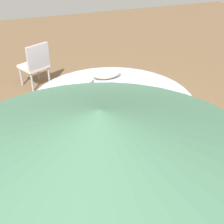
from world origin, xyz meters
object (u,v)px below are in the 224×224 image
Objects in this scene: throw_pillow_1 at (82,80)px; patio_umbrella at (101,142)px; round_bed at (112,115)px; patio_chair at (36,63)px; throw_pillow_2 at (65,90)px; throw_pillow_0 at (107,73)px; throw_pillow_3 at (62,104)px.

patio_umbrella is at bearing -102.24° from throw_pillow_1.
patio_chair is at bearing 114.52° from round_bed.
patio_umbrella reaches higher than throw_pillow_2.
round_bed is at bearing 68.97° from patio_umbrella.
throw_pillow_2 is 0.52× the size of patio_chair.
throw_pillow_2 reaches higher than round_bed.
patio_umbrella is (-1.08, -2.81, 1.68)m from round_bed.
throw_pillow_0 reaches higher than throw_pillow_2.
throw_pillow_3 is 0.51× the size of patio_chair.
throw_pillow_3 is at bearing -140.31° from throw_pillow_0.
throw_pillow_1 is 0.80× the size of throw_pillow_3.
throw_pillow_0 is at bearing 77.03° from round_bed.
throw_pillow_1 is 0.41× the size of patio_chair.
throw_pillow_1 is at bearing 77.76° from patio_umbrella.
patio_umbrella reaches higher than patio_chair.
throw_pillow_0 is at bearing -75.06° from patio_chair.
patio_chair is (-1.16, 1.28, -0.12)m from throw_pillow_0.
patio_chair is (-0.96, 2.11, 0.26)m from round_bed.
throw_pillow_0 reaches higher than round_bed.
patio_umbrella is at bearing -109.25° from throw_pillow_0.
throw_pillow_0 is 4.06m from patio_umbrella.
round_bed is at bearing 1.84° from throw_pillow_3.
throw_pillow_1 reaches higher than round_bed.
throw_pillow_3 is (-0.84, -0.03, 0.38)m from round_bed.
patio_umbrella is (-1.27, -3.64, 1.30)m from throw_pillow_0.
patio_umbrella is (-0.77, -3.56, 1.32)m from throw_pillow_1.
patio_chair is at bearing 115.90° from throw_pillow_1.
patio_chair reaches higher than round_bed.
throw_pillow_2 is 3.53m from patio_umbrella.
patio_chair reaches higher than throw_pillow_1.
throw_pillow_2 is 1.02× the size of throw_pillow_3.
throw_pillow_1 is 0.49m from throw_pillow_2.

